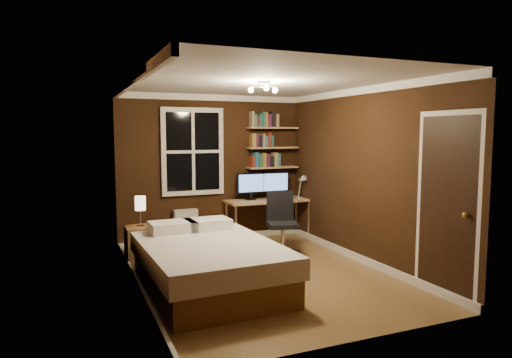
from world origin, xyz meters
name	(u,v)px	position (x,y,z in m)	size (l,w,h in m)	color
floor	(261,275)	(0.00, 0.00, 0.00)	(4.20, 4.20, 0.00)	brown
wall_back	(212,169)	(0.00, 2.10, 1.25)	(3.20, 0.04, 2.50)	black
wall_left	(134,186)	(-1.60, 0.00, 1.25)	(0.04, 4.20, 2.50)	black
wall_right	(364,176)	(1.60, 0.00, 1.25)	(0.04, 4.20, 2.50)	black
ceiling	(261,82)	(0.00, 0.00, 2.50)	(3.20, 4.20, 0.02)	white
window	(193,152)	(-0.35, 2.06, 1.55)	(1.06, 0.06, 1.46)	silver
door	(446,208)	(1.59, -1.55, 1.02)	(0.03, 0.82, 2.05)	black
door_knob	(465,215)	(1.55, -1.85, 1.00)	(0.06, 0.06, 0.06)	gold
ceiling_fixture	(264,89)	(0.00, -0.10, 2.40)	(0.44, 0.44, 0.18)	beige
bookshelf_lower	(272,167)	(1.08, 1.98, 1.25)	(0.92, 0.22, 0.03)	tan
books_row_lower	(273,160)	(1.08, 1.98, 1.38)	(0.48, 0.16, 0.23)	maroon
bookshelf_middle	(273,148)	(1.08, 1.98, 1.60)	(0.92, 0.22, 0.03)	tan
books_row_middle	(273,140)	(1.08, 1.98, 1.73)	(0.42, 0.16, 0.23)	#1B5C7C
bookshelf_upper	(273,128)	(1.08, 1.98, 1.95)	(0.92, 0.22, 0.03)	tan
books_row_upper	(273,120)	(1.08, 1.98, 2.08)	(0.54, 0.16, 0.23)	#296039
bed	(209,265)	(-0.79, -0.28, 0.30)	(1.57, 2.12, 0.70)	brown
nightstand	(141,245)	(-1.36, 1.15, 0.27)	(0.43, 0.43, 0.53)	brown
bedside_lamp	(140,211)	(-1.36, 1.15, 0.75)	(0.15, 0.15, 0.43)	white
radiator	(186,227)	(-0.51, 1.99, 0.30)	(0.39, 0.14, 0.59)	silver
desk	(268,203)	(0.91, 1.80, 0.64)	(1.49, 0.56, 0.71)	tan
monitor_left	(251,186)	(0.62, 1.88, 0.94)	(0.51, 0.12, 0.47)	black
monitor_right	(275,185)	(1.09, 1.88, 0.94)	(0.51, 0.12, 0.47)	black
desk_lamp	(302,186)	(1.50, 1.66, 0.93)	(0.14, 0.32, 0.44)	silver
office_chair	(282,231)	(0.68, 0.78, 0.36)	(0.53, 0.53, 0.97)	black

